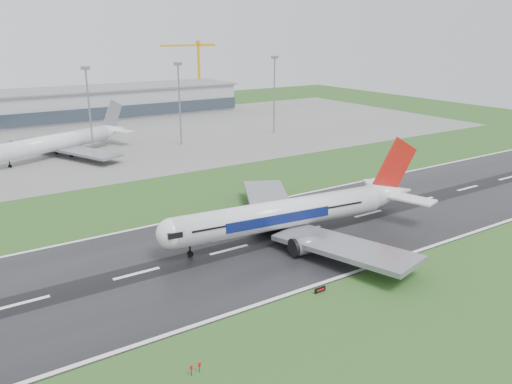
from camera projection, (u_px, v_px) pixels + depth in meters
ground at (137, 274)px, 94.56m from camera, size 520.00×520.00×0.00m
runway at (137, 274)px, 94.55m from camera, size 400.00×45.00×0.10m
apron at (22, 150)px, 194.52m from camera, size 400.00×130.00×0.08m
main_airliner at (299, 195)px, 109.77m from camera, size 70.38×67.70×18.88m
parked_airliner at (60, 133)px, 182.43m from camera, size 75.06×72.98×17.08m
tower_crane at (199, 73)px, 308.25m from camera, size 38.86×7.91×38.94m
runway_sign at (320, 290)px, 87.63m from camera, size 2.26×0.98×1.04m
floodmast_3 at (90, 114)px, 180.55m from camera, size 0.64×0.64×30.76m
floodmast_4 at (180, 106)px, 198.72m from camera, size 0.64×0.64×31.08m
floodmast_5 at (274, 97)px, 222.11m from camera, size 0.64×0.64×32.39m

